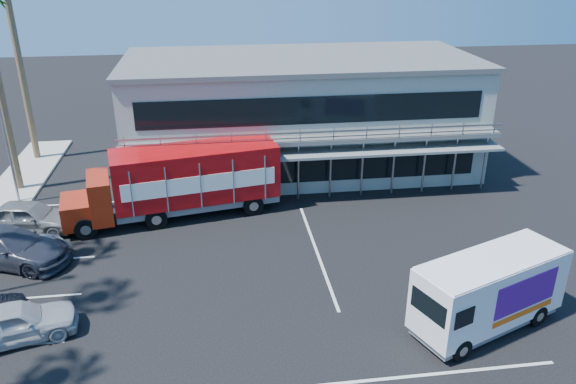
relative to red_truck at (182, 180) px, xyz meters
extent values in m
plane|color=black|center=(4.58, -8.05, -2.13)|extent=(120.00, 120.00, 0.00)
cube|color=gray|center=(7.58, 6.95, 1.37)|extent=(22.00, 10.00, 7.00)
cube|color=#515454|center=(7.58, 6.95, 5.02)|extent=(22.40, 10.40, 0.30)
cube|color=#515454|center=(7.58, 1.35, 1.47)|extent=(22.00, 1.20, 0.25)
cube|color=gray|center=(7.58, 0.80, 1.97)|extent=(22.00, 0.08, 0.90)
cube|color=slate|center=(7.58, 1.05, 0.77)|extent=(22.00, 1.80, 0.15)
cube|color=black|center=(7.58, 1.93, -0.53)|extent=(20.00, 0.06, 1.60)
cube|color=black|center=(7.58, 1.93, 3.07)|extent=(20.00, 0.06, 1.60)
cylinder|color=brown|center=(-10.12, 4.95, 3.37)|extent=(0.44, 0.44, 11.00)
cylinder|color=brown|center=(-10.52, 10.45, 3.87)|extent=(0.44, 0.44, 12.00)
cylinder|color=gray|center=(-9.62, 2.95, 1.87)|extent=(0.14, 0.14, 8.00)
cube|color=maroon|center=(-5.41, -1.04, -1.02)|extent=(1.99, 2.73, 1.33)
cube|color=maroon|center=(-4.21, -0.81, -0.42)|extent=(1.60, 2.92, 2.32)
cube|color=black|center=(-4.21, -0.81, 0.25)|extent=(0.50, 2.32, 0.77)
cube|color=#B70B10|center=(0.78, 0.15, 0.30)|extent=(9.20, 4.38, 2.87)
cube|color=slate|center=(0.78, 0.15, -1.41)|extent=(9.12, 3.97, 0.33)
cube|color=white|center=(1.04, -1.22, 0.19)|extent=(7.99, 1.56, 0.94)
cube|color=white|center=(0.51, 1.51, 0.19)|extent=(7.99, 1.56, 0.94)
cylinder|color=black|center=(-4.85, -2.17, -1.55)|extent=(1.18, 0.49, 1.15)
cylinder|color=black|center=(-5.31, 0.22, -1.55)|extent=(1.18, 0.49, 1.15)
cylinder|color=black|center=(-1.38, -1.50, -1.55)|extent=(1.18, 0.49, 1.15)
cylinder|color=black|center=(-1.84, 0.88, -1.55)|extent=(1.18, 0.49, 1.15)
cylinder|color=black|center=(3.82, -0.50, -1.55)|extent=(1.18, 0.49, 1.15)
cylinder|color=black|center=(3.37, 1.88, -1.55)|extent=(1.18, 0.49, 1.15)
cube|color=silver|center=(12.04, -11.69, -0.37)|extent=(6.65, 4.35, 2.52)
cube|color=slate|center=(12.04, -11.69, -1.77)|extent=(6.33, 4.05, 0.31)
cube|color=black|center=(9.14, -12.86, -0.10)|extent=(0.71, 1.67, 0.85)
cube|color=silver|center=(12.04, -11.69, 0.91)|extent=(6.51, 4.26, 0.07)
cube|color=#4F0D7B|center=(13.12, -12.44, -0.19)|extent=(3.02, 1.23, 1.35)
cube|color=#4F0D7B|center=(12.30, -10.41, -0.19)|extent=(3.02, 1.23, 1.35)
cube|color=#F2590C|center=(13.12, -12.45, -1.09)|extent=(3.01, 1.22, 0.22)
cylinder|color=black|center=(10.31, -13.42, -1.70)|extent=(0.91, 0.58, 0.86)
cylinder|color=black|center=(9.60, -11.65, -1.70)|extent=(0.91, 0.58, 0.86)
cylinder|color=black|center=(14.15, -11.88, -1.70)|extent=(0.91, 0.58, 0.86)
cylinder|color=black|center=(13.44, -10.11, -1.70)|extent=(0.91, 0.58, 0.86)
imported|color=#AAACB1|center=(-5.97, -10.05, -1.36)|extent=(4.84, 2.93, 1.54)
imported|color=#BDBDBF|center=(-7.92, -4.01, -1.40)|extent=(5.61, 3.36, 1.46)
imported|color=#2C2F3B|center=(-7.92, -4.05, -1.29)|extent=(6.26, 4.37, 1.68)
imported|color=slate|center=(-7.92, -0.85, -1.29)|extent=(5.16, 2.70, 1.67)
camera|label=1|loc=(1.92, -28.64, 11.68)|focal=35.00mm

